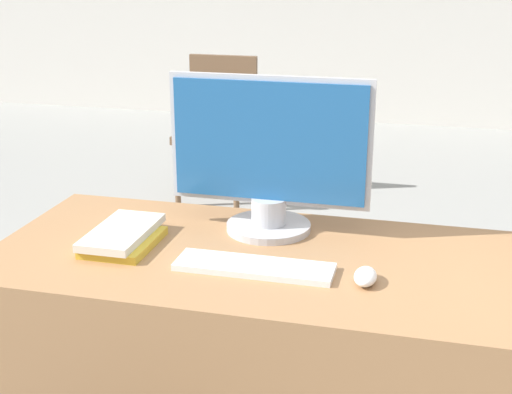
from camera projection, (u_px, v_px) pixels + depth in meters
desk at (265, 382)px, 1.96m from camera, size 1.44×0.67×0.76m
monitor at (269, 158)px, 1.94m from camera, size 0.56×0.24×0.44m
keyboard at (254, 267)px, 1.75m from camera, size 0.39×0.11×0.02m
mouse at (365, 276)px, 1.68m from camera, size 0.05×0.09×0.04m
book_stack at (123, 237)px, 1.90m from camera, size 0.17×0.28×0.04m
far_chair at (219, 121)px, 4.52m from camera, size 0.44×0.44×0.90m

